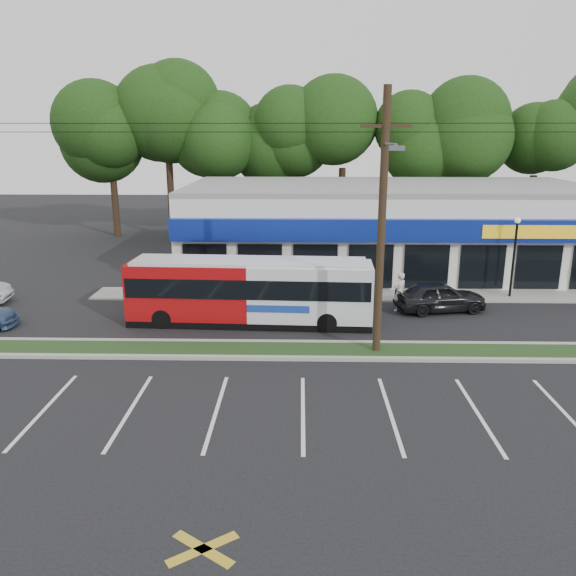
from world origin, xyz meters
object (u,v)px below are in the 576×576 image
at_px(utility_pole, 378,216).
at_px(car_dark, 440,297).
at_px(lamp_post, 515,248).
at_px(pedestrian_b, 353,284).
at_px(metrobus, 250,290).
at_px(pedestrian_a, 400,292).

bearing_deg(utility_pole, car_dark, 54.52).
distance_m(lamp_post, pedestrian_b, 8.45).
relative_size(utility_pole, car_dark, 11.52).
bearing_deg(pedestrian_b, metrobus, 29.07).
xyz_separation_m(utility_pole, pedestrian_b, (-0.07, 7.57, -4.60)).
height_order(lamp_post, pedestrian_a, lamp_post).
bearing_deg(pedestrian_a, utility_pole, 39.48).
relative_size(utility_pole, metrobus, 4.54).
xyz_separation_m(metrobus, car_dark, (9.03, 1.95, -0.82)).
relative_size(lamp_post, metrobus, 0.39).
distance_m(lamp_post, metrobus, 13.99).
relative_size(car_dark, pedestrian_a, 2.27).
height_order(pedestrian_a, pedestrian_b, pedestrian_a).
height_order(utility_pole, pedestrian_a, utility_pole).
relative_size(metrobus, car_dark, 2.54).
height_order(utility_pole, metrobus, utility_pole).
bearing_deg(pedestrian_b, car_dark, 143.37).
distance_m(lamp_post, pedestrian_a, 6.84).
height_order(lamp_post, car_dark, lamp_post).
height_order(metrobus, pedestrian_a, metrobus).
xyz_separation_m(pedestrian_a, pedestrian_b, (-2.04, 2.03, -0.15)).
bearing_deg(metrobus, utility_pole, -32.51).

